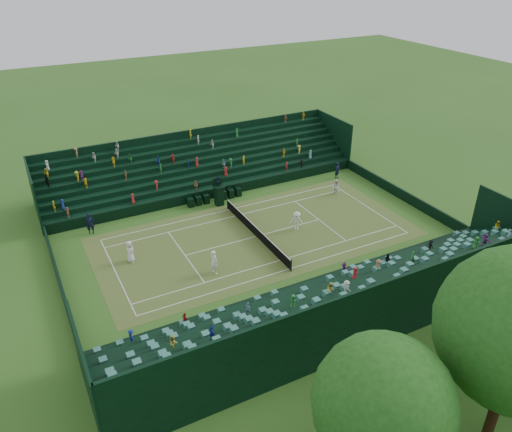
% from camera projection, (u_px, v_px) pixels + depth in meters
% --- Properties ---
extents(ground, '(160.00, 160.00, 0.00)m').
position_uv_depth(ground, '(256.00, 237.00, 42.44)').
color(ground, '#325D1D').
rests_on(ground, ground).
extents(court_surface, '(12.97, 26.77, 0.01)m').
position_uv_depth(court_surface, '(256.00, 237.00, 42.44)').
color(court_surface, '#396F25').
rests_on(court_surface, ground).
extents(perimeter_wall_north, '(17.17, 0.20, 1.00)m').
position_uv_depth(perimeter_wall_north, '(400.00, 194.00, 48.63)').
color(perimeter_wall_north, black).
rests_on(perimeter_wall_north, ground).
extents(perimeter_wall_south, '(17.17, 0.20, 1.00)m').
position_uv_depth(perimeter_wall_south, '(60.00, 283.00, 35.78)').
color(perimeter_wall_south, black).
rests_on(perimeter_wall_south, ground).
extents(perimeter_wall_east, '(0.20, 31.77, 1.00)m').
position_uv_depth(perimeter_wall_east, '(311.00, 285.00, 35.60)').
color(perimeter_wall_east, black).
rests_on(perimeter_wall_east, ground).
extents(perimeter_wall_west, '(0.20, 31.77, 1.00)m').
position_uv_depth(perimeter_wall_west, '(216.00, 193.00, 48.81)').
color(perimeter_wall_west, black).
rests_on(perimeter_wall_west, ground).
extents(north_grandstand, '(6.60, 32.00, 4.90)m').
position_uv_depth(north_grandstand, '(347.00, 306.00, 31.84)').
color(north_grandstand, black).
rests_on(north_grandstand, ground).
extents(south_grandstand, '(6.60, 32.00, 4.90)m').
position_uv_depth(south_grandstand, '(200.00, 168.00, 51.56)').
color(south_grandstand, black).
rests_on(south_grandstand, ground).
extents(tennis_net, '(11.67, 0.10, 1.06)m').
position_uv_depth(tennis_net, '(256.00, 231.00, 42.19)').
color(tennis_net, black).
rests_on(tennis_net, ground).
extents(umpire_chair, '(0.93, 0.93, 2.93)m').
position_uv_depth(umpire_chair, '(219.00, 193.00, 47.05)').
color(umpire_chair, black).
rests_on(umpire_chair, ground).
extents(courtside_chairs, '(0.57, 5.54, 1.24)m').
position_uv_depth(courtside_chairs, '(215.00, 197.00, 48.10)').
color(courtside_chairs, black).
rests_on(courtside_chairs, ground).
extents(player_near_west, '(1.05, 0.89, 1.82)m').
position_uv_depth(player_near_west, '(130.00, 252.00, 38.70)').
color(player_near_west, white).
rests_on(player_near_west, ground).
extents(player_near_east, '(0.83, 0.66, 1.99)m').
position_uv_depth(player_near_east, '(214.00, 262.00, 37.28)').
color(player_near_east, white).
rests_on(player_near_east, ground).
extents(player_far_west, '(0.82, 0.66, 1.58)m').
position_uv_depth(player_far_west, '(336.00, 187.00, 49.23)').
color(player_far_west, white).
rests_on(player_far_west, ground).
extents(player_far_east, '(1.29, 1.26, 1.77)m').
position_uv_depth(player_far_east, '(297.00, 221.00, 43.04)').
color(player_far_east, white).
rests_on(player_far_east, ground).
extents(line_judge_north, '(0.65, 0.76, 1.75)m').
position_uv_depth(line_judge_north, '(337.00, 170.00, 52.67)').
color(line_judge_north, black).
rests_on(line_judge_north, ground).
extents(line_judge_south, '(0.56, 0.76, 1.91)m').
position_uv_depth(line_judge_south, '(90.00, 224.00, 42.49)').
color(line_judge_south, black).
rests_on(line_judge_south, ground).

